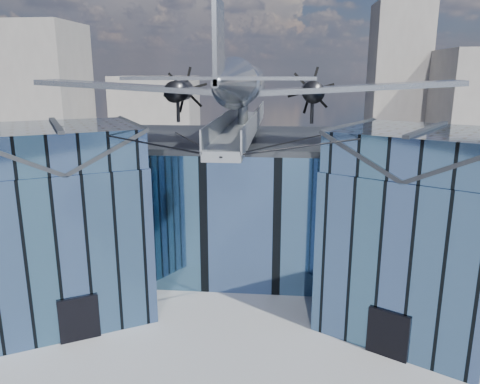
{
  "coord_description": "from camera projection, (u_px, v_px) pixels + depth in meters",
  "views": [
    {
      "loc": [
        2.76,
        -27.19,
        14.77
      ],
      "look_at": [
        0.0,
        2.0,
        7.2
      ],
      "focal_mm": 35.0,
      "sensor_mm": 36.0,
      "label": 1
    }
  ],
  "objects": [
    {
      "name": "bg_towers",
      "position": [
        277.0,
        102.0,
        76.19
      ],
      "size": [
        77.0,
        24.5,
        26.0
      ],
      "color": "gray",
      "rests_on": "ground"
    },
    {
      "name": "ground_plane",
      "position": [
        237.0,
        308.0,
        30.15
      ],
      "size": [
        120.0,
        120.0,
        0.0
      ],
      "primitive_type": "plane",
      "color": "gray"
    },
    {
      "name": "museum",
      "position": [
        245.0,
        201.0,
        34.38
      ],
      "size": [
        32.88,
        24.5,
        17.6
      ],
      "color": "#44658B",
      "rests_on": "ground"
    }
  ]
}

